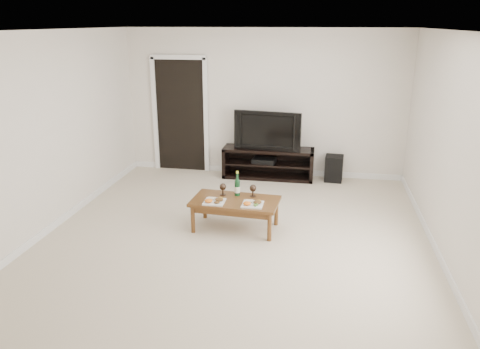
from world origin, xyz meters
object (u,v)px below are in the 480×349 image
media_console (268,163)px  subwoofer (334,168)px  television (269,129)px  coffee_table (235,214)px

media_console → subwoofer: 1.16m
subwoofer → media_console: bearing=-173.9°
television → subwoofer: size_ratio=2.59×
media_console → television: 0.62m
media_console → coffee_table: size_ratio=1.39×
television → coffee_table: (-0.18, -2.26, -0.68)m
television → coffee_table: bearing=-87.4°
media_console → subwoofer: (1.16, 0.04, -0.05)m
subwoofer → coffee_table: (-1.34, -2.29, -0.02)m
media_console → subwoofer: bearing=1.8°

